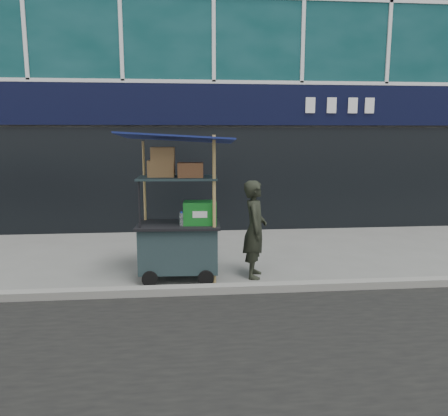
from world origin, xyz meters
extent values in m
plane|color=slate|center=(0.00, 0.00, 0.00)|extent=(80.00, 80.00, 0.00)
cube|color=gray|center=(0.00, -0.20, 0.06)|extent=(80.00, 0.18, 0.12)
cube|color=gray|center=(0.00, 7.00, 6.00)|extent=(16.00, 6.00, 12.00)
cube|color=black|center=(0.00, 3.86, 2.90)|extent=(15.68, 0.06, 0.90)
cube|color=black|center=(0.00, 3.90, 1.20)|extent=(15.68, 0.04, 2.40)
cube|color=#1B292E|center=(-0.80, 0.51, 0.50)|extent=(1.23, 0.76, 0.70)
cylinder|color=black|center=(-1.24, 0.16, 0.12)|extent=(0.24, 0.06, 0.24)
cylinder|color=black|center=(-0.40, 0.12, 0.12)|extent=(0.24, 0.06, 0.24)
cube|color=black|center=(-0.80, 0.51, 0.87)|extent=(1.32, 0.84, 0.04)
cylinder|color=black|center=(-1.36, 0.24, 1.22)|extent=(0.03, 0.03, 0.75)
cylinder|color=black|center=(-0.26, 0.19, 1.22)|extent=(0.03, 0.03, 0.75)
cylinder|color=black|center=(-1.33, 0.84, 1.22)|extent=(0.03, 0.03, 0.75)
cylinder|color=black|center=(-0.23, 0.78, 1.22)|extent=(0.03, 0.03, 0.75)
cube|color=#1B292E|center=(-0.80, 0.51, 1.60)|extent=(1.23, 0.76, 0.03)
cylinder|color=#A18D49|center=(-0.26, 0.19, 1.12)|extent=(0.05, 0.05, 2.25)
cylinder|color=#A18D49|center=(-1.33, 0.84, 1.07)|extent=(0.04, 0.04, 2.15)
cube|color=#0E194E|center=(-0.80, 0.51, 2.20)|extent=(1.75, 1.28, 0.20)
cube|color=#0F6019|center=(-0.46, 0.45, 1.06)|extent=(0.52, 0.37, 0.35)
cylinder|color=silver|center=(-0.75, 0.31, 0.99)|extent=(0.07, 0.07, 0.20)
cylinder|color=#1835B4|center=(-0.75, 0.31, 1.10)|extent=(0.03, 0.03, 0.02)
cube|color=olive|center=(-1.04, 0.57, 1.74)|extent=(0.41, 0.32, 0.25)
cube|color=olive|center=(-0.60, 0.45, 1.72)|extent=(0.39, 0.30, 0.22)
cube|color=olive|center=(-1.02, 0.55, 1.96)|extent=(0.36, 0.28, 0.20)
imported|color=black|center=(0.40, 0.49, 0.78)|extent=(0.47, 0.63, 1.55)
camera|label=1|loc=(-0.71, -6.16, 2.27)|focal=35.00mm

